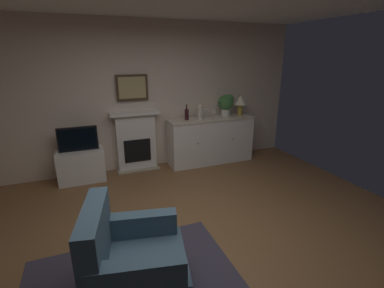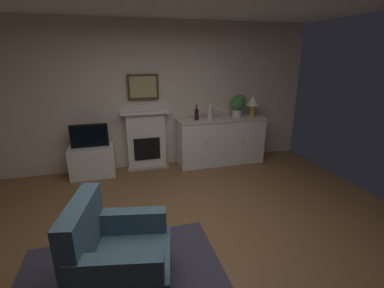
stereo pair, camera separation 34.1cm
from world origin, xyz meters
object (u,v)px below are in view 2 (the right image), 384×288
object	(u,v)px
potted_plant_small	(238,104)
armchair	(117,257)
framed_picture	(143,87)
tv_cabinet	(93,161)
wine_glass_left	(217,112)
vase_decorative	(210,112)
wine_bottle	(197,114)
wine_glass_center	(224,113)
table_lamp	(253,102)
fireplace_unit	(146,139)
sideboard_cabinet	(221,141)
tv_set	(89,136)

from	to	relation	value
potted_plant_small	armchair	distance (m)	3.73
framed_picture	tv_cabinet	xyz separation A→B (m)	(-0.98, -0.21, -1.24)
armchair	wine_glass_left	bearing A→B (deg)	54.58
wine_glass_left	vase_decorative	bearing A→B (deg)	-156.66
framed_picture	wine_glass_left	xyz separation A→B (m)	(1.35, -0.20, -0.49)
wine_bottle	armchair	distance (m)	3.19
wine_glass_center	tv_cabinet	distance (m)	2.55
armchair	potted_plant_small	bearing A→B (deg)	49.31
table_lamp	potted_plant_small	world-z (taller)	potted_plant_small
fireplace_unit	vase_decorative	xyz separation A→B (m)	(1.19, -0.23, 0.50)
table_lamp	wine_bottle	xyz separation A→B (m)	(-1.14, 0.01, -0.17)
wine_glass_center	tv_cabinet	world-z (taller)	wine_glass_center
fireplace_unit	tv_cabinet	size ratio (longest dim) A/B	1.47
sideboard_cabinet	tv_cabinet	xyz separation A→B (m)	(-2.41, 0.02, -0.18)
sideboard_cabinet	vase_decorative	xyz separation A→B (m)	(-0.25, -0.05, 0.59)
fireplace_unit	table_lamp	xyz separation A→B (m)	(2.07, -0.18, 0.64)
sideboard_cabinet	potted_plant_small	size ratio (longest dim) A/B	3.96
fireplace_unit	framed_picture	xyz separation A→B (m)	(0.00, 0.05, 0.97)
table_lamp	wine_glass_center	size ratio (longest dim) A/B	2.42
wine_glass_left	fireplace_unit	bearing A→B (deg)	173.47
sideboard_cabinet	tv_cabinet	distance (m)	2.42
framed_picture	table_lamp	world-z (taller)	framed_picture
fireplace_unit	sideboard_cabinet	size ratio (longest dim) A/B	0.65
framed_picture	wine_bottle	world-z (taller)	framed_picture
tv_cabinet	tv_set	world-z (taller)	tv_set
table_lamp	tv_set	bearing A→B (deg)	-179.85
tv_cabinet	vase_decorative	bearing A→B (deg)	-1.72
sideboard_cabinet	table_lamp	world-z (taller)	table_lamp
wine_glass_left	potted_plant_small	world-z (taller)	potted_plant_small
wine_bottle	tv_set	xyz separation A→B (m)	(-1.91, -0.01, -0.26)
wine_glass_left	tv_cabinet	size ratio (longest dim) A/B	0.22
potted_plant_small	framed_picture	bearing A→B (deg)	174.32
sideboard_cabinet	potted_plant_small	world-z (taller)	potted_plant_small
fireplace_unit	tv_cabinet	xyz separation A→B (m)	(-0.97, -0.16, -0.27)
tv_cabinet	fireplace_unit	bearing A→B (deg)	9.45
wine_glass_left	tv_set	world-z (taller)	wine_glass_left
framed_picture	potted_plant_small	distance (m)	1.83
framed_picture	armchair	size ratio (longest dim) A/B	0.58
wine_glass_center	tv_cabinet	xyz separation A→B (m)	(-2.44, 0.07, -0.75)
wine_bottle	potted_plant_small	distance (m)	0.86
framed_picture	sideboard_cabinet	bearing A→B (deg)	-8.80
wine_glass_left	table_lamp	bearing A→B (deg)	-1.77
framed_picture	vase_decorative	xyz separation A→B (m)	(1.19, -0.27, -0.47)
framed_picture	armchair	bearing A→B (deg)	-101.48
wine_glass_center	tv_set	world-z (taller)	wine_glass_center
wine_bottle	sideboard_cabinet	bearing A→B (deg)	-0.64
fireplace_unit	armchair	world-z (taller)	fireplace_unit
fireplace_unit	wine_bottle	xyz separation A→B (m)	(0.93, -0.17, 0.46)
wine_bottle	wine_glass_left	distance (m)	0.42
table_lamp	tv_cabinet	distance (m)	3.18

